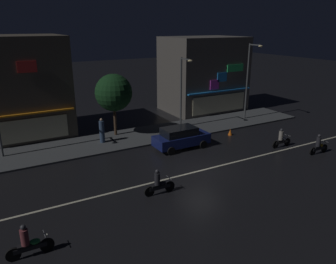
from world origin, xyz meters
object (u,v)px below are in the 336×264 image
object	(u,v)px
streetlamp_mid	(182,87)
motorcycle_following	(319,146)
parked_car_near_kerb	(181,137)
motorcycle_opposite_lane	(159,184)
pedestrian_on_sidewalk	(102,131)
streetlamp_east	(249,76)
motorcycle_lead	(281,139)
traffic_cone	(230,132)
motorcycle_trailing_far	(28,243)

from	to	relation	value
streetlamp_mid	motorcycle_following	distance (m)	11.96
parked_car_near_kerb	motorcycle_opposite_lane	bearing A→B (deg)	49.19
pedestrian_on_sidewalk	streetlamp_east	bearing A→B (deg)	-96.44
streetlamp_mid	motorcycle_opposite_lane	size ratio (longest dim) A/B	3.30
streetlamp_east	motorcycle_lead	bearing A→B (deg)	-111.54
parked_car_near_kerb	motorcycle_following	distance (m)	10.17
motorcycle_opposite_lane	pedestrian_on_sidewalk	bearing A→B (deg)	-81.59
motorcycle_following	traffic_cone	distance (m)	7.15
motorcycle_following	parked_car_near_kerb	bearing A→B (deg)	-28.98
motorcycle_lead	traffic_cone	xyz separation A→B (m)	(-1.58, 4.20, -0.36)
pedestrian_on_sidewalk	motorcycle_lead	bearing A→B (deg)	-127.13
pedestrian_on_sidewalk	motorcycle_trailing_far	world-z (taller)	pedestrian_on_sidewalk
pedestrian_on_sidewalk	motorcycle_opposite_lane	distance (m)	9.44
streetlamp_east	traffic_cone	xyz separation A→B (m)	(-4.38, -2.90, -4.14)
streetlamp_mid	pedestrian_on_sidewalk	world-z (taller)	streetlamp_mid
traffic_cone	motorcycle_opposite_lane	bearing A→B (deg)	-148.74
streetlamp_mid	motorcycle_following	xyz separation A→B (m)	(5.62, -10.05, -3.26)
traffic_cone	streetlamp_mid	bearing A→B (deg)	127.68
motorcycle_trailing_far	motorcycle_opposite_lane	bearing A→B (deg)	-162.47
streetlamp_east	parked_car_near_kerb	bearing A→B (deg)	-160.32
motorcycle_trailing_far	motorcycle_following	bearing A→B (deg)	-173.79
pedestrian_on_sidewalk	motorcycle_following	size ratio (longest dim) A/B	1.04
streetlamp_mid	motorcycle_lead	bearing A→B (deg)	-60.88
motorcycle_trailing_far	traffic_cone	world-z (taller)	motorcycle_trailing_far
motorcycle_opposite_lane	streetlamp_east	bearing A→B (deg)	-140.44
streetlamp_mid	streetlamp_east	size ratio (longest dim) A/B	0.86
streetlamp_mid	parked_car_near_kerb	size ratio (longest dim) A/B	1.46
streetlamp_east	parked_car_near_kerb	xyz separation A→B (m)	(-9.73, -3.48, -3.55)
streetlamp_east	traffic_cone	size ratio (longest dim) A/B	13.21
streetlamp_mid	streetlamp_east	bearing A→B (deg)	-4.99
motorcycle_lead	motorcycle_opposite_lane	distance (m)	11.93
streetlamp_mid	parked_car_near_kerb	world-z (taller)	streetlamp_mid
streetlamp_east	motorcycle_following	distance (m)	10.27
pedestrian_on_sidewalk	motorcycle_trailing_far	xyz separation A→B (m)	(-6.94, -11.48, -0.42)
parked_car_near_kerb	motorcycle_following	bearing A→B (deg)	144.17
motorcycle_opposite_lane	motorcycle_trailing_far	world-z (taller)	same
parked_car_near_kerb	motorcycle_opposite_lane	world-z (taller)	parked_car_near_kerb
streetlamp_east	motorcycle_following	bearing A→B (deg)	-98.95
parked_car_near_kerb	motorcycle_lead	bearing A→B (deg)	152.39
motorcycle_opposite_lane	traffic_cone	world-z (taller)	motorcycle_opposite_lane
motorcycle_following	motorcycle_opposite_lane	size ratio (longest dim) A/B	1.00
motorcycle_opposite_lane	parked_car_near_kerb	bearing A→B (deg)	-123.20
streetlamp_mid	parked_car_near_kerb	distance (m)	5.73
streetlamp_east	motorcycle_opposite_lane	xyz separation A→B (m)	(-14.56, -9.08, -3.78)
parked_car_near_kerb	traffic_cone	distance (m)	5.41
streetlamp_mid	motorcycle_trailing_far	xyz separation A→B (m)	(-14.54, -11.75, -3.26)
traffic_cone	motorcycle_following	bearing A→B (deg)	-66.05
motorcycle_trailing_far	traffic_cone	distance (m)	19.12
pedestrian_on_sidewalk	motorcycle_opposite_lane	xyz separation A→B (m)	(0.13, -9.43, -0.42)
motorcycle_following	motorcycle_trailing_far	world-z (taller)	same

